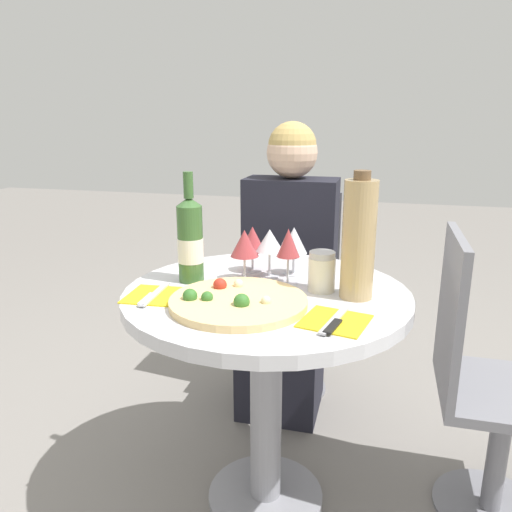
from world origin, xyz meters
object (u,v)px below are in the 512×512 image
object	(u,v)px
dining_table	(266,338)
chair_empty_side	(483,387)
pizza_large	(237,301)
chair_behind_diner	(292,296)
wine_bottle	(190,240)
seated_diner	(287,280)
tall_carafe	(359,239)

from	to	relation	value
dining_table	chair_empty_side	bearing A→B (deg)	11.87
chair_empty_side	pizza_large	bearing A→B (deg)	-68.42
chair_behind_diner	wine_bottle	bearing A→B (deg)	76.30
chair_empty_side	wine_bottle	world-z (taller)	wine_bottle
seated_diner	tall_carafe	distance (m)	0.76
wine_bottle	tall_carafe	xyz separation A→B (m)	(0.48, -0.02, 0.04)
chair_empty_side	seated_diner	bearing A→B (deg)	-125.42
tall_carafe	chair_empty_side	bearing A→B (deg)	18.19
dining_table	seated_diner	world-z (taller)	seated_diner
wine_bottle	seated_diner	bearing A→B (deg)	73.36
chair_behind_diner	seated_diner	world-z (taller)	seated_diner
chair_behind_diner	chair_empty_side	xyz separation A→B (m)	(0.68, -0.62, 0.00)
pizza_large	chair_behind_diner	bearing A→B (deg)	90.85
seated_diner	wine_bottle	distance (m)	0.68
chair_empty_side	dining_table	bearing A→B (deg)	-78.13
pizza_large	tall_carafe	distance (m)	0.36
seated_diner	pizza_large	xyz separation A→B (m)	(0.01, -0.75, 0.18)
dining_table	chair_empty_side	size ratio (longest dim) A/B	0.93
chair_empty_side	pizza_large	distance (m)	0.78
chair_behind_diner	chair_empty_side	bearing A→B (deg)	137.81
dining_table	seated_diner	bearing A→B (deg)	95.61
wine_bottle	chair_behind_diner	bearing A→B (deg)	76.30
pizza_large	tall_carafe	xyz separation A→B (m)	(0.29, 0.14, 0.15)
pizza_large	wine_bottle	size ratio (longest dim) A/B	1.11
pizza_large	tall_carafe	bearing A→B (deg)	25.69
chair_behind_diner	pizza_large	distance (m)	0.93
pizza_large	wine_bottle	xyz separation A→B (m)	(-0.19, 0.16, 0.11)
dining_table	chair_behind_diner	distance (m)	0.77
chair_behind_diner	tall_carafe	world-z (taller)	tall_carafe
tall_carafe	wine_bottle	bearing A→B (deg)	177.66
dining_table	chair_behind_diner	bearing A→B (deg)	94.62
chair_empty_side	pizza_large	xyz separation A→B (m)	(-0.67, -0.26, 0.30)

